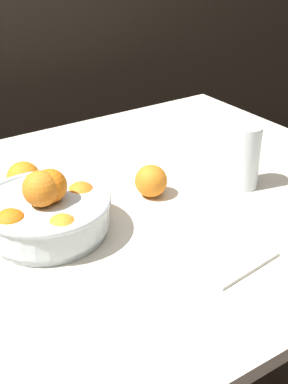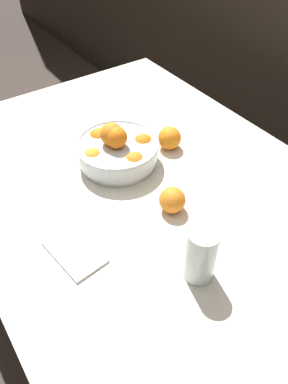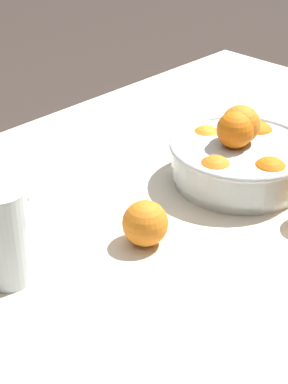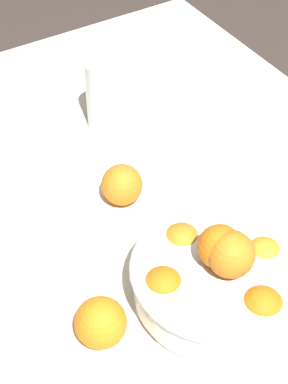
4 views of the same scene
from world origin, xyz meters
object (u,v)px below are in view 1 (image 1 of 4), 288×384
orange_loose_near_bowl (150,180)px  orange_loose_front (24,178)px  fruit_bowl (46,211)px  juice_glass (244,160)px

orange_loose_near_bowl → orange_loose_front: size_ratio=0.96×
fruit_bowl → orange_loose_near_bowl: fruit_bowl is taller
orange_loose_near_bowl → juice_glass: bearing=-22.4°
orange_loose_front → fruit_bowl: bearing=-98.7°
fruit_bowl → orange_loose_front: size_ratio=3.41×
juice_glass → orange_loose_front: 0.53m
fruit_bowl → juice_glass: 0.49m
juice_glass → orange_loose_near_bowl: (-0.21, 0.09, -0.03)m
fruit_bowl → juice_glass: juice_glass is taller
fruit_bowl → orange_loose_front: (0.03, 0.19, -0.01)m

